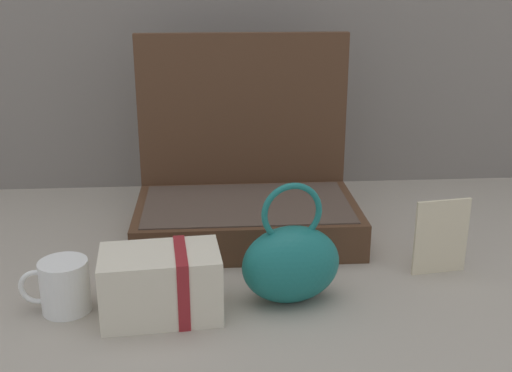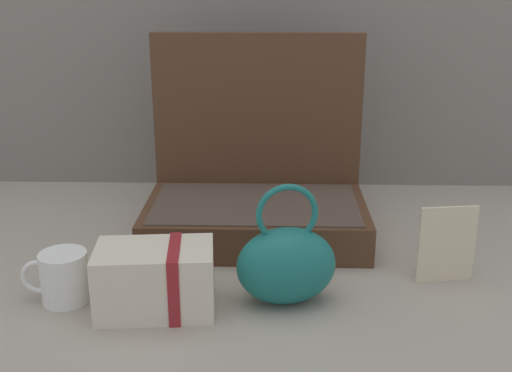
% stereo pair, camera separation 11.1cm
% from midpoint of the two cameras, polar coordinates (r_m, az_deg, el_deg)
% --- Properties ---
extents(ground_plane, '(6.00, 6.00, 0.00)m').
position_cam_midpoint_polar(ground_plane, '(1.27, 2.81, -7.88)').
color(ground_plane, '#9E9384').
extents(open_suitcase, '(0.48, 0.31, 0.43)m').
position_cam_midpoint_polar(open_suitcase, '(1.44, 2.22, -0.52)').
color(open_suitcase, '#4C301E').
rests_on(open_suitcase, ground_plane).
extents(teal_pouch_handbag, '(0.20, 0.14, 0.23)m').
position_cam_midpoint_polar(teal_pouch_handbag, '(1.15, 5.51, -6.95)').
color(teal_pouch_handbag, '#196B66').
rests_on(teal_pouch_handbag, ground_plane).
extents(cream_toiletry_bag, '(0.21, 0.14, 0.12)m').
position_cam_midpoint_polar(cream_toiletry_bag, '(1.13, -6.03, -8.34)').
color(cream_toiletry_bag, beige).
rests_on(cream_toiletry_bag, ground_plane).
extents(coffee_mug, '(0.12, 0.09, 0.09)m').
position_cam_midpoint_polar(coffee_mug, '(1.19, -14.28, -7.94)').
color(coffee_mug, white).
rests_on(coffee_mug, ground_plane).
extents(info_card_left, '(0.11, 0.02, 0.15)m').
position_cam_midpoint_polar(info_card_left, '(1.28, 19.06, -4.99)').
color(info_card_left, beige).
rests_on(info_card_left, ground_plane).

